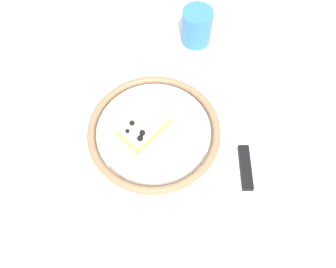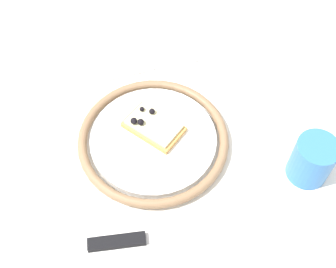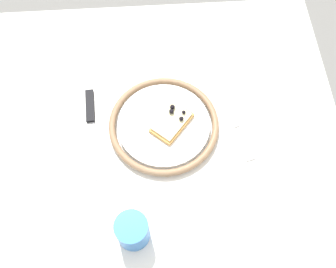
# 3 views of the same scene
# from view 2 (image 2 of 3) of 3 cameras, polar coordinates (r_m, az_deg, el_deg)

# --- Properties ---
(dining_table) EXTENTS (0.91, 0.85, 0.75)m
(dining_table) POSITION_cam_2_polar(r_m,az_deg,el_deg) (0.86, 0.49, -5.69)
(dining_table) COLOR white
(dining_table) RESTS_ON ground_plane
(plate) EXTENTS (0.27, 0.27, 0.02)m
(plate) POSITION_cam_2_polar(r_m,az_deg,el_deg) (0.78, -1.91, -0.72)
(plate) COLOR white
(plate) RESTS_ON dining_table
(pizza_slice_near) EXTENTS (0.11, 0.12, 0.03)m
(pizza_slice_near) POSITION_cam_2_polar(r_m,az_deg,el_deg) (0.78, -1.95, 1.07)
(pizza_slice_near) COLOR tan
(pizza_slice_near) RESTS_ON plate
(knife) EXTENTS (0.03, 0.24, 0.01)m
(knife) POSITION_cam_2_polar(r_m,az_deg,el_deg) (0.71, -3.88, -13.39)
(knife) COLOR silver
(knife) RESTS_ON dining_table
(fork) EXTENTS (0.06, 0.20, 0.00)m
(fork) POSITION_cam_2_polar(r_m,az_deg,el_deg) (0.89, -2.19, 8.46)
(fork) COLOR silver
(fork) RESTS_ON dining_table
(cup) EXTENTS (0.07, 0.07, 0.08)m
(cup) POSITION_cam_2_polar(r_m,az_deg,el_deg) (0.76, 18.08, -3.21)
(cup) COLOR #3372BF
(cup) RESTS_ON dining_table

